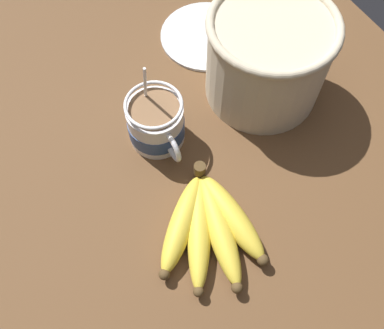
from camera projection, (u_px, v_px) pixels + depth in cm
name	position (u px, v px, depth cm)	size (l,w,h in cm)	color
table	(171.00, 161.00, 77.41)	(106.81, 106.81, 3.47)	brown
coffee_mug	(158.00, 123.00, 73.95)	(13.62, 9.97, 16.92)	silver
banana_bunch	(209.00, 225.00, 67.76)	(21.15, 17.45, 4.35)	#4C381E
woven_basket	(267.00, 57.00, 74.92)	(22.32, 22.32, 17.24)	beige
small_plate	(206.00, 36.00, 89.00)	(19.08, 19.08, 0.60)	silver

